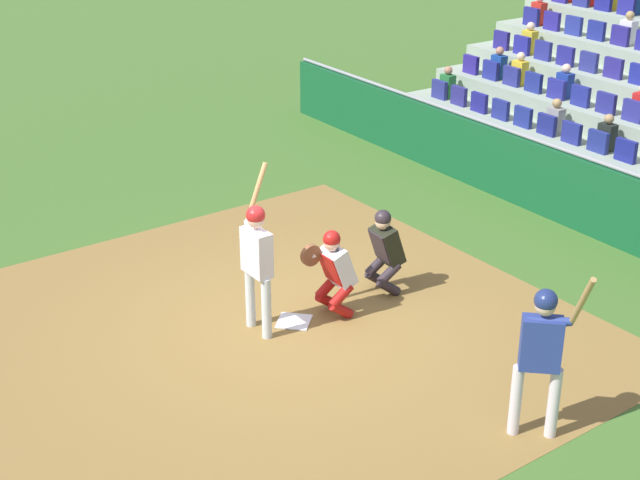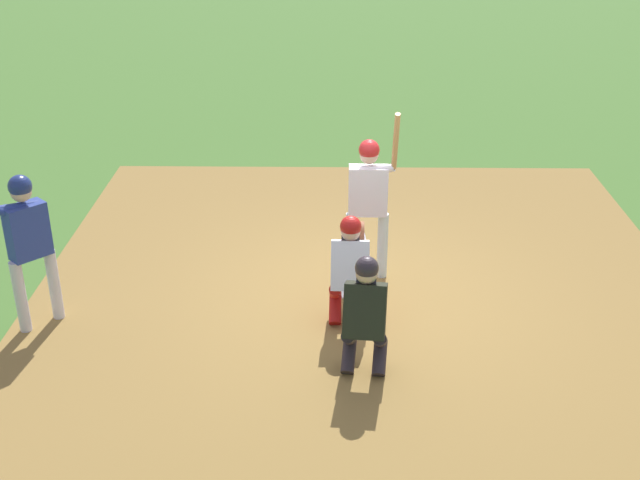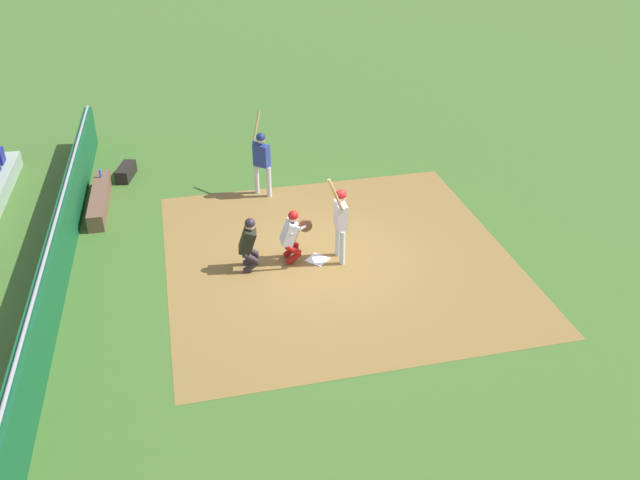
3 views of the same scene
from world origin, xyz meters
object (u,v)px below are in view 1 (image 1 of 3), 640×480
object	(u,v)px
catcher_crouching	(333,268)
on_deck_batter	(542,347)
home_plate_umpire	(385,247)
batter_at_plate	(257,254)
home_plate_marker	(294,321)

from	to	relation	value
catcher_crouching	on_deck_batter	xyz separation A→B (m)	(-3.51, -0.25, 0.40)
on_deck_batter	home_plate_umpire	bearing A→B (deg)	-11.65
home_plate_umpire	on_deck_batter	bearing A→B (deg)	168.35
batter_at_plate	home_plate_umpire	size ratio (longest dim) A/B	1.72
home_plate_marker	batter_at_plate	xyz separation A→B (m)	(0.07, 0.51, 1.12)
home_plate_marker	on_deck_batter	distance (m)	3.89
home_plate_marker	on_deck_batter	xyz separation A→B (m)	(-3.64, -0.81, 1.11)
home_plate_marker	home_plate_umpire	world-z (taller)	home_plate_umpire
home_plate_marker	home_plate_umpire	bearing A→B (deg)	-88.91
batter_at_plate	home_plate_umpire	distance (m)	2.12
batter_at_plate	on_deck_batter	distance (m)	3.94
home_plate_umpire	on_deck_batter	xyz separation A→B (m)	(-3.67, 0.76, 0.42)
home_plate_marker	on_deck_batter	size ratio (longest dim) A/B	0.20
catcher_crouching	on_deck_batter	distance (m)	3.54
home_plate_umpire	catcher_crouching	bearing A→B (deg)	98.81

